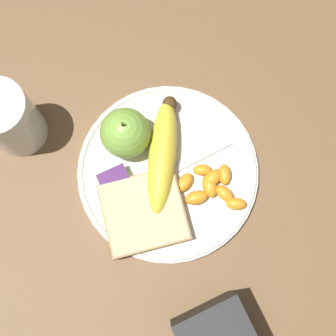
{
  "coord_description": "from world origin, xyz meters",
  "views": [
    {
      "loc": [
        -0.06,
        -0.13,
        0.67
      ],
      "look_at": [
        0.0,
        0.0,
        0.03
      ],
      "focal_mm": 50.0,
      "sensor_mm": 36.0,
      "label": 1
    }
  ],
  "objects": [
    {
      "name": "ground_plane",
      "position": [
        0.0,
        0.0,
        0.0
      ],
      "size": [
        3.0,
        3.0,
        0.0
      ],
      "primitive_type": "plane",
      "color": "brown"
    },
    {
      "name": "plate",
      "position": [
        0.0,
        0.0,
        0.01
      ],
      "size": [
        0.26,
        0.26,
        0.01
      ],
      "color": "silver",
      "rests_on": "ground_plane"
    },
    {
      "name": "juice_glass",
      "position": [
        -0.17,
        0.15,
        0.05
      ],
      "size": [
        0.08,
        0.08,
        0.11
      ],
      "color": "silver",
      "rests_on": "ground_plane"
    },
    {
      "name": "apple",
      "position": [
        -0.03,
        0.07,
        0.05
      ],
      "size": [
        0.07,
        0.07,
        0.08
      ],
      "color": "#84BC47",
      "rests_on": "plate"
    },
    {
      "name": "banana",
      "position": [
        0.01,
        0.02,
        0.03
      ],
      "size": [
        0.12,
        0.16,
        0.04
      ],
      "color": "yellow",
      "rests_on": "plate"
    },
    {
      "name": "bread_slice",
      "position": [
        -0.06,
        -0.04,
        0.02
      ],
      "size": [
        0.13,
        0.12,
        0.02
      ],
      "color": "#AB8751",
      "rests_on": "plate"
    },
    {
      "name": "fork",
      "position": [
        0.01,
        0.0,
        0.01
      ],
      "size": [
        0.16,
        0.03,
        0.0
      ],
      "rotation": [
        0.0,
        0.0,
        9.46
      ],
      "color": "silver",
      "rests_on": "plate"
    },
    {
      "name": "jam_packet",
      "position": [
        -0.07,
        0.02,
        0.02
      ],
      "size": [
        0.04,
        0.03,
        0.02
      ],
      "color": "silver",
      "rests_on": "plate"
    },
    {
      "name": "orange_segment_0",
      "position": [
        0.04,
        -0.05,
        0.02
      ],
      "size": [
        0.03,
        0.04,
        0.02
      ],
      "color": "orange",
      "rests_on": "plate"
    },
    {
      "name": "orange_segment_1",
      "position": [
        0.01,
        -0.03,
        0.02
      ],
      "size": [
        0.04,
        0.03,
        0.02
      ],
      "color": "orange",
      "rests_on": "plate"
    },
    {
      "name": "orange_segment_2",
      "position": [
        0.05,
        -0.04,
        0.02
      ],
      "size": [
        0.04,
        0.03,
        0.02
      ],
      "color": "orange",
      "rests_on": "plate"
    },
    {
      "name": "orange_segment_3",
      "position": [
        0.07,
        -0.08,
        0.02
      ],
      "size": [
        0.03,
        0.03,
        0.02
      ],
      "color": "orange",
      "rests_on": "plate"
    },
    {
      "name": "orange_segment_4",
      "position": [
        0.04,
        -0.02,
        0.02
      ],
      "size": [
        0.03,
        0.02,
        0.01
      ],
      "color": "orange",
      "rests_on": "plate"
    },
    {
      "name": "orange_segment_5",
      "position": [
        0.02,
        -0.05,
        0.02
      ],
      "size": [
        0.04,
        0.03,
        0.02
      ],
      "color": "orange",
      "rests_on": "plate"
    },
    {
      "name": "orange_segment_6",
      "position": [
        0.06,
        -0.06,
        0.02
      ],
      "size": [
        0.03,
        0.03,
        0.02
      ],
      "color": "orange",
      "rests_on": "plate"
    },
    {
      "name": "orange_segment_7",
      "position": [
        0.07,
        -0.04,
        0.02
      ],
      "size": [
        0.03,
        0.03,
        0.02
      ],
      "color": "orange",
      "rests_on": "plate"
    }
  ]
}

